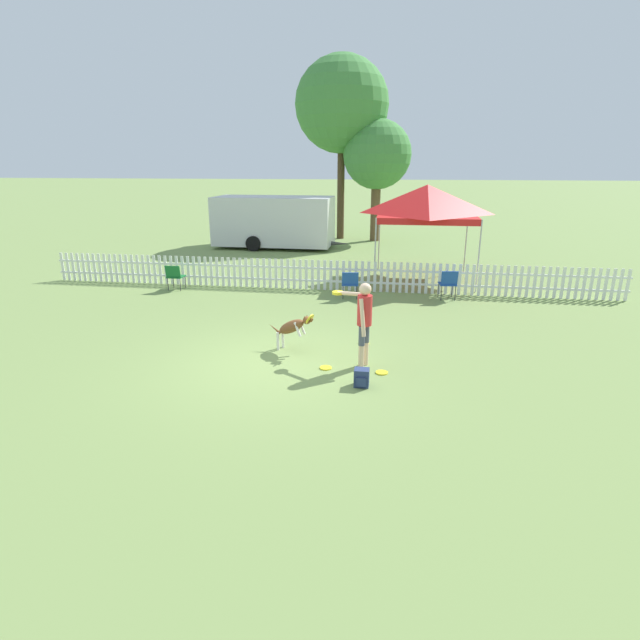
{
  "coord_description": "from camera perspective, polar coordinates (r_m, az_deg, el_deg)",
  "views": [
    {
      "loc": [
        2.27,
        -8.87,
        3.76
      ],
      "look_at": [
        0.82,
        0.48,
        0.79
      ],
      "focal_mm": 28.0,
      "sensor_mm": 36.0,
      "label": 1
    }
  ],
  "objects": [
    {
      "name": "canopy_tent_main",
      "position": [
        16.99,
        12.1,
        13.0
      ],
      "size": [
        3.14,
        3.14,
        3.12
      ],
      "color": "#B2B2B2",
      "rests_on": "ground_plane"
    },
    {
      "name": "tree_right_grove",
      "position": [
        25.75,
        6.54,
        18.19
      ],
      "size": [
        3.33,
        3.33,
        5.86
      ],
      "color": "brown",
      "rests_on": "ground_plane"
    },
    {
      "name": "handler_person",
      "position": [
        9.45,
        4.95,
        0.59
      ],
      "size": [
        0.86,
        0.91,
        1.66
      ],
      "rotation": [
        0.0,
        0.0,
        1.21
      ],
      "color": "beige",
      "rests_on": "ground_plane"
    },
    {
      "name": "backpack_on_grass",
      "position": [
        8.88,
        4.77,
        -6.6
      ],
      "size": [
        0.26,
        0.26,
        0.32
      ],
      "color": "navy",
      "rests_on": "ground_plane"
    },
    {
      "name": "folding_chair_green_right",
      "position": [
        14.79,
        14.45,
        4.22
      ],
      "size": [
        0.53,
        0.54,
        0.87
      ],
      "rotation": [
        0.0,
        0.0,
        3.27
      ],
      "color": "#333338",
      "rests_on": "ground_plane"
    },
    {
      "name": "frisbee_near_handler",
      "position": [
        9.64,
        0.66,
        -5.48
      ],
      "size": [
        0.23,
        0.23,
        0.02
      ],
      "color": "yellow",
      "rests_on": "ground_plane"
    },
    {
      "name": "picket_fence",
      "position": [
        15.51,
        0.19,
        5.17
      ],
      "size": [
        17.8,
        0.04,
        0.93
      ],
      "color": "white",
      "rests_on": "ground_plane"
    },
    {
      "name": "equipment_trailer",
      "position": [
        23.67,
        -5.27,
        11.23
      ],
      "size": [
        6.2,
        2.58,
        2.32
      ],
      "rotation": [
        0.0,
        0.0,
        -0.01
      ],
      "color": "silver",
      "rests_on": "ground_plane"
    },
    {
      "name": "folding_chair_blue_left",
      "position": [
        16.12,
        -16.26,
        4.95
      ],
      "size": [
        0.47,
        0.49,
        0.79
      ],
      "rotation": [
        0.0,
        0.0,
        3.15
      ],
      "color": "#333338",
      "rests_on": "ground_plane"
    },
    {
      "name": "folding_chair_center",
      "position": [
        14.53,
        3.45,
        4.32
      ],
      "size": [
        0.53,
        0.54,
        0.8
      ],
      "rotation": [
        0.0,
        0.0,
        3.26
      ],
      "color": "#333338",
      "rests_on": "ground_plane"
    },
    {
      "name": "ground_plane",
      "position": [
        9.9,
        -5.15,
        -4.98
      ],
      "size": [
        240.0,
        240.0,
        0.0
      ],
      "primitive_type": "plane",
      "color": "olive"
    },
    {
      "name": "frisbee_midfield",
      "position": [
        10.96,
        5.03,
        -2.65
      ],
      "size": [
        0.23,
        0.23,
        0.02
      ],
      "color": "yellow",
      "rests_on": "ground_plane"
    },
    {
      "name": "frisbee_near_dog",
      "position": [
        9.5,
        7.07,
        -5.98
      ],
      "size": [
        0.23,
        0.23,
        0.02
      ],
      "color": "yellow",
      "rests_on": "ground_plane"
    },
    {
      "name": "leaping_dog",
      "position": [
        10.32,
        -3.13,
        -0.77
      ],
      "size": [
        1.07,
        0.54,
        0.88
      ],
      "rotation": [
        0.0,
        0.0,
        -1.93
      ],
      "color": "brown",
      "rests_on": "ground_plane"
    },
    {
      "name": "tree_left_grove",
      "position": [
        26.54,
        2.51,
        23.33
      ],
      "size": [
        4.59,
        4.59,
        8.82
      ],
      "color": "#4C3823",
      "rests_on": "ground_plane"
    }
  ]
}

